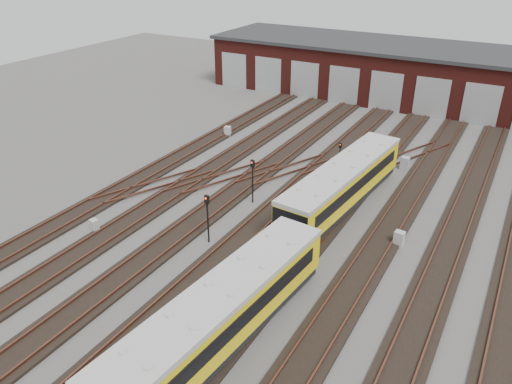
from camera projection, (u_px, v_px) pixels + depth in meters
The scene contains 13 objects.
ground at pixel (248, 271), 29.76m from camera, with size 120.00×120.00×0.00m, color #4C4A47.
track_network at pixel (250, 264), 30.24m from camera, with size 30.40×70.00×0.33m.
maintenance_shed at pixel (418, 74), 59.18m from camera, with size 51.00×12.50×6.35m.
metro_train at pixel (221, 315), 23.49m from camera, with size 3.99×46.90×3.04m.
signal_mast_0 at pixel (207, 213), 31.56m from camera, with size 0.29×0.27×3.44m.
signal_mast_1 at pixel (313, 189), 34.67m from camera, with size 0.30×0.29×3.32m.
signal_mast_2 at pixel (253, 176), 36.39m from camera, with size 0.29×0.27×3.46m.
signal_mast_3 at pixel (340, 154), 41.14m from camera, with size 0.23×0.21×2.74m.
relay_cabinet_0 at pixel (95, 225), 33.56m from camera, with size 0.53×0.44×0.89m, color #B4B7BA.
relay_cabinet_1 at pixel (228, 131), 49.51m from camera, with size 0.60×0.50×1.00m, color #B4B7BA.
relay_cabinet_2 at pixel (289, 229), 32.98m from camera, with size 0.62×0.52×1.04m, color #B4B7BA.
relay_cabinet_3 at pixel (405, 163), 42.45m from camera, with size 0.66×0.55×1.10m, color #B4B7BA.
relay_cabinet_4 at pixel (399, 239), 31.97m from camera, with size 0.62×0.51×1.03m, color #B4B7BA.
Camera 1 is at (12.44, -20.86, 17.84)m, focal length 35.00 mm.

